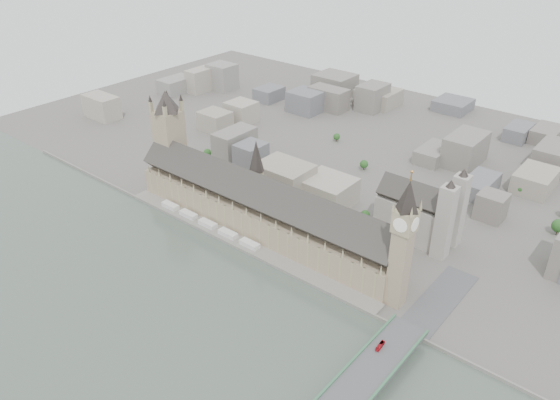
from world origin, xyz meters
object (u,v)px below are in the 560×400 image
Objects in this scene: victoria_tower at (169,136)px; westminster_bridge at (351,397)px; palace_of_westminster at (261,208)px; red_bus_north at (380,346)px; westminster_abbey at (420,213)px; elizabeth_tower at (403,236)px.

victoria_tower is 309.91m from westminster_bridge.
victoria_tower is at bearing 177.04° from palace_of_westminster.
red_bus_north is at bearing -14.65° from victoria_tower.
westminster_bridge is 4.78× the size of westminster_abbey.
elizabeth_tower is 96.91m from westminster_abbey.
palace_of_westminster is 27.54× the size of red_bus_north.
victoria_tower is (-260.00, 18.00, -2.88)m from elizabeth_tower.
victoria_tower is 10.39× the size of red_bus_north.
westminster_bridge is (24.00, -95.50, -52.96)m from elizabeth_tower.
elizabeth_tower reaches higher than westminster_bridge.
palace_of_westminster is 2.47× the size of elizabeth_tower.
westminster_abbey reaches higher than westminster_bridge.
westminster_abbey is (110.92, 75.30, 2.38)m from palace_of_westminster.
palace_of_westminster is at bearing 146.51° from westminster_bridge.
westminster_bridge is at bearing -74.36° from westminster_abbey.
red_bus_north is (46.32, -142.02, -13.49)m from westminster_abbey.
westminster_abbey is at bearing 16.50° from victoria_tower.
westminster_abbey is (232.92, 69.00, -30.12)m from victoria_tower.
red_bus_north is (19.24, -55.02, -46.50)m from elizabeth_tower.
palace_of_westminster is at bearing -2.96° from victoria_tower.
victoria_tower is 1.47× the size of westminster_abbey.
palace_of_westminster is 195.05m from westminster_bridge.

